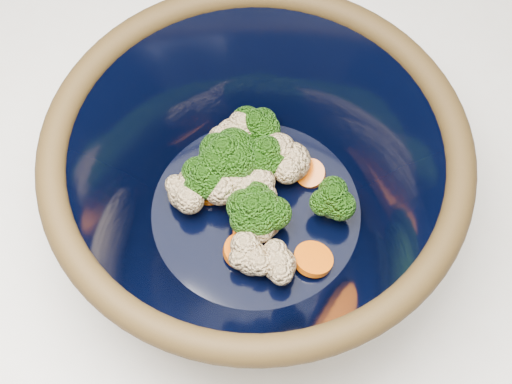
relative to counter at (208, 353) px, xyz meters
name	(u,v)px	position (x,y,z in m)	size (l,w,h in m)	color
counter	(208,353)	(0.00, 0.00, 0.00)	(1.20, 1.20, 0.90)	white
mixing_bowl	(256,184)	(0.06, 0.03, 0.53)	(0.38, 0.38, 0.14)	black
vegetable_pile	(252,182)	(0.05, 0.04, 0.50)	(0.16, 0.13, 0.06)	#608442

